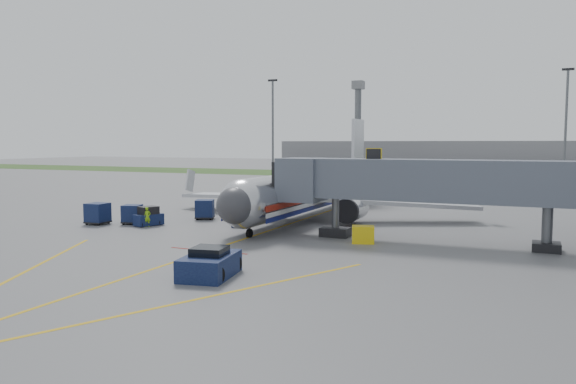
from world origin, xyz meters
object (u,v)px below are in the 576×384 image
at_px(pushback_tug, 210,264).
at_px(belt_loader, 243,219).
at_px(airliner, 312,190).
at_px(baggage_tug, 149,217).
at_px(ramp_worker, 147,217).

bearing_deg(pushback_tug, belt_loader, 113.00).
xyz_separation_m(airliner, baggage_tug, (-11.03, -11.36, -1.89)).
distance_m(airliner, pushback_tug, 25.96).
xyz_separation_m(airliner, pushback_tug, (4.00, -25.58, -1.95)).
bearing_deg(pushback_tug, ramp_worker, 137.28).
relative_size(airliner, belt_loader, 8.42).
distance_m(baggage_tug, ramp_worker, 0.80).
bearing_deg(airliner, ramp_worker, -131.46).
height_order(pushback_tug, baggage_tug, baggage_tug).
distance_m(airliner, ramp_worker, 16.18).
xyz_separation_m(pushback_tug, belt_loader, (-7.63, 17.99, -0.19)).
relative_size(baggage_tug, belt_loader, 0.64).
bearing_deg(airliner, baggage_tug, -134.17).
height_order(baggage_tug, belt_loader, belt_loader).
relative_size(airliner, baggage_tug, 13.11).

